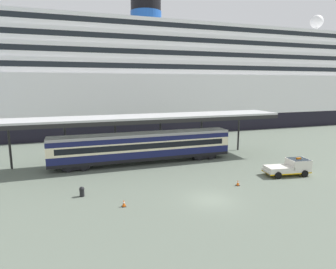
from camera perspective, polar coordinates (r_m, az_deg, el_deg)
name	(u,v)px	position (r m, az deg, el deg)	size (l,w,h in m)	color
ground_plane	(211,200)	(27.26, 8.55, -12.74)	(400.00, 400.00, 0.00)	#5C6759
cruise_ship	(162,82)	(73.52, -1.24, 10.46)	(170.59, 29.22, 32.71)	black
platform_canopy	(142,118)	(37.99, -5.18, 3.25)	(39.01, 5.37, 6.32)	#BDBDBD
train_carriage	(143,146)	(38.18, -4.93, -2.36)	(23.87, 2.81, 4.11)	black
service_truck	(291,167)	(36.45, 23.21, -5.90)	(5.43, 2.80, 2.02)	silver
traffic_cone_near	(238,183)	(31.25, 13.71, -9.30)	(0.36, 0.36, 0.62)	black
traffic_cone_mid	(124,203)	(25.82, -8.77, -13.33)	(0.36, 0.36, 0.64)	black
quay_bollard	(82,191)	(28.75, -16.74, -10.73)	(0.48, 0.48, 0.96)	black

